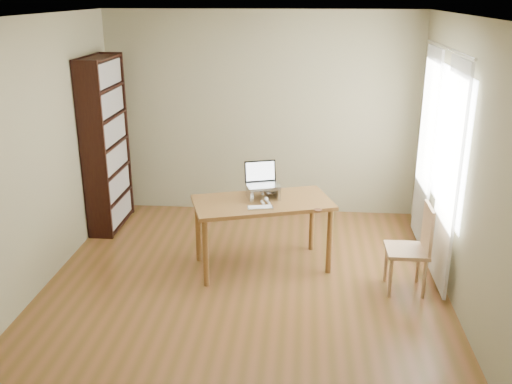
% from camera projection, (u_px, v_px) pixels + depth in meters
% --- Properties ---
extents(room, '(4.04, 4.54, 2.64)m').
position_uv_depth(room, '(245.00, 165.00, 5.22)').
color(room, brown).
rests_on(room, ground).
extents(bookshelf, '(0.30, 0.90, 2.10)m').
position_uv_depth(bookshelf, '(106.00, 144.00, 6.90)').
color(bookshelf, black).
rests_on(bookshelf, ground).
extents(curtains, '(0.03, 1.90, 2.25)m').
position_uv_depth(curtains, '(437.00, 160.00, 5.84)').
color(curtains, silver).
rests_on(curtains, ground).
extents(desk, '(1.56, 1.10, 0.75)m').
position_uv_depth(desk, '(262.00, 209.00, 5.93)').
color(desk, brown).
rests_on(desk, ground).
extents(laptop_stand, '(0.32, 0.25, 0.13)m').
position_uv_depth(laptop_stand, '(263.00, 191.00, 5.95)').
color(laptop_stand, silver).
rests_on(laptop_stand, desk).
extents(laptop, '(0.39, 0.37, 0.24)m').
position_uv_depth(laptop, '(264.00, 179.00, 5.97)').
color(laptop, silver).
rests_on(laptop, laptop_stand).
extents(keyboard, '(0.27, 0.16, 0.02)m').
position_uv_depth(keyboard, '(260.00, 208.00, 5.69)').
color(keyboard, silver).
rests_on(keyboard, desk).
extents(coaster, '(0.09, 0.09, 0.01)m').
position_uv_depth(coaster, '(318.00, 210.00, 5.65)').
color(coaster, '#4F321B').
rests_on(coaster, desk).
extents(cat, '(0.23, 0.47, 0.13)m').
position_uv_depth(cat, '(262.00, 192.00, 5.99)').
color(cat, '#403832').
rests_on(cat, desk).
extents(chair, '(0.40, 0.40, 0.89)m').
position_uv_depth(chair, '(414.00, 246.00, 5.50)').
color(chair, tan).
rests_on(chair, ground).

